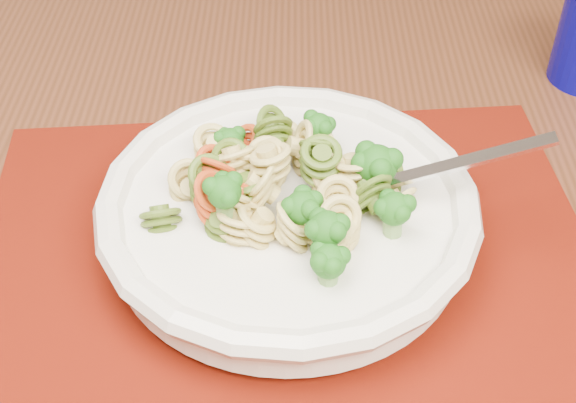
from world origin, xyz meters
name	(u,v)px	position (x,y,z in m)	size (l,w,h in m)	color
dining_table	(219,198)	(-0.01, 0.65, 0.61)	(1.75, 1.46, 0.70)	#4C2615
placemat	(288,263)	(-0.01, 0.48, 0.70)	(0.43, 0.33, 0.00)	#5B1203
pasta_bowl	(288,212)	(0.00, 0.49, 0.73)	(0.26, 0.26, 0.05)	silver
pasta_broccoli_heap	(288,195)	(0.00, 0.49, 0.74)	(0.22, 0.22, 0.06)	#C9BB63
fork	(353,191)	(0.04, 0.48, 0.74)	(0.19, 0.02, 0.01)	silver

